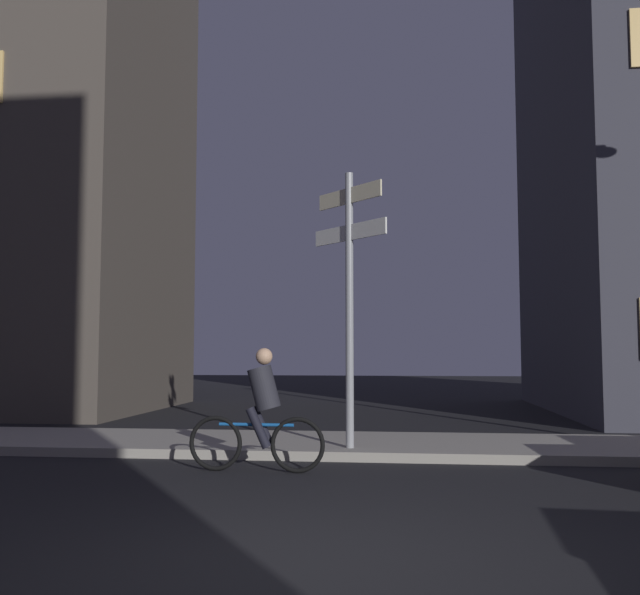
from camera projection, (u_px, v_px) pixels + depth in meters
ground_plane at (312, 562)px, 5.24m from camera, size 80.00×80.00×0.00m
sidewalk_kerb at (359, 445)px, 11.24m from camera, size 40.00×2.61×0.14m
signpost at (349, 283)px, 10.61m from camera, size 1.16×1.16×4.14m
cyclist at (260, 414)px, 9.20m from camera, size 1.82×0.34×1.61m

